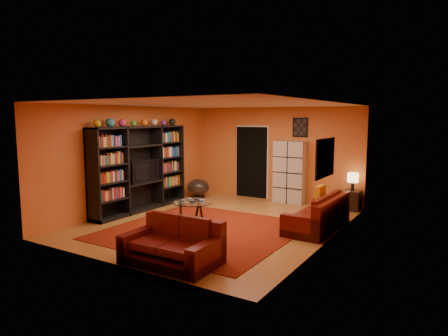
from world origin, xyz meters
The scene contains 20 objects.
floor centered at (0.00, 0.00, 0.00)m, with size 6.00×6.00×0.00m, color brown.
ceiling centered at (0.00, 0.00, 2.60)m, with size 6.00×6.00×0.00m, color white.
wall_back centered at (0.00, 3.00, 1.30)m, with size 6.00×6.00×0.00m, color #C4642B.
wall_front centered at (0.00, -3.00, 1.30)m, with size 6.00×6.00×0.00m, color #C4642B.
wall_left centered at (-2.50, 0.00, 1.30)m, with size 6.00×6.00×0.00m, color #C4642B.
wall_right centered at (2.50, 0.00, 1.30)m, with size 6.00×6.00×0.00m, color #C4642B.
rug centered at (0.10, -0.70, 0.01)m, with size 3.60×3.60×0.01m, color #551409.
doorway centered at (-0.70, 2.96, 1.02)m, with size 0.95×0.10×2.04m, color black.
wall_art_right centered at (2.48, -0.30, 1.60)m, with size 0.03×1.00×0.70m, color black.
wall_art_back centered at (0.75, 2.98, 2.05)m, with size 0.42×0.03×0.52m, color black.
entertainment_unit centered at (-2.27, 0.00, 1.05)m, with size 0.45×3.00×2.10m, color black.
tv centered at (-2.23, 0.03, 1.00)m, with size 0.13×0.96×0.55m, color black.
sofa centered at (2.13, 0.66, 0.29)m, with size 0.85×1.99×0.85m.
loveseat centered at (0.72, -2.42, 0.28)m, with size 1.53×0.94×0.85m.
throw_pillow centered at (1.95, 1.12, 0.63)m, with size 0.12×0.42×0.42m, color orange.
coffee_table centered at (-0.47, -0.25, 0.41)m, with size 0.90×0.90×0.45m.
storage_cabinet centered at (0.55, 2.80, 0.84)m, with size 0.84×0.37×1.68m, color #AFA8A1.
bowl_chair centered at (-2.00, 2.09, 0.29)m, with size 0.65×0.65×0.53m.
side_table centered at (2.25, 2.75, 0.25)m, with size 0.40×0.40×0.50m, color black.
table_lamp centered at (2.25, 2.75, 0.81)m, with size 0.27×0.27×0.45m.
Camera 1 is at (4.64, -7.29, 2.32)m, focal length 32.00 mm.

